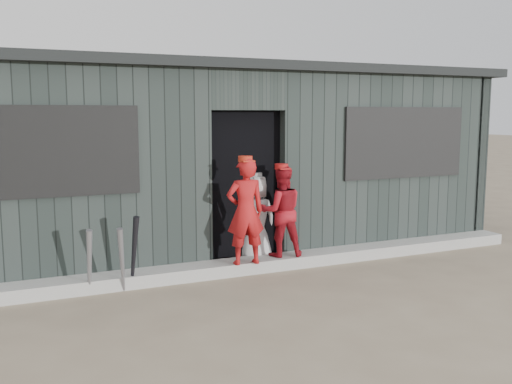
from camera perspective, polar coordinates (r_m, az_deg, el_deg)
name	(u,v)px	position (r m, az deg, el deg)	size (l,w,h in m)	color
ground	(332,317)	(5.70, 7.57, -12.29)	(80.00, 80.00, 0.00)	#776752
curb	(255,265)	(7.22, -0.07, -7.27)	(8.00, 0.36, 0.15)	#999994
bat_left	(89,263)	(6.39, -16.33, -6.79)	(0.07, 0.07, 0.76)	gray
bat_mid	(122,260)	(6.41, -13.27, -6.65)	(0.07, 0.07, 0.76)	gray
bat_right	(134,253)	(6.48, -12.11, -5.98)	(0.07, 0.07, 0.86)	black
player_red_left	(245,212)	(6.84, -1.07, -1.96)	(0.47, 0.31, 1.29)	#AF1517
player_red_right	(281,211)	(7.25, 2.53, -1.92)	(0.56, 0.44, 1.16)	maroon
player_grey_back	(256,220)	(7.43, -0.05, -2.77)	(0.58, 0.37, 1.18)	silver
dugout	(210,159)	(8.56, -4.66, 3.32)	(8.30, 3.30, 2.62)	black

